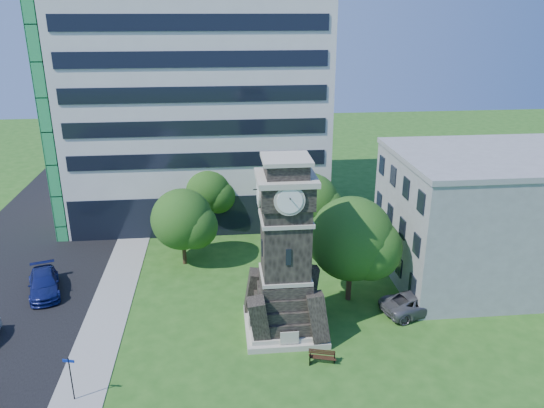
{
  "coord_description": "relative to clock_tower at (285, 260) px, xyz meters",
  "views": [
    {
      "loc": [
        -1.05,
        -29.0,
        20.78
      ],
      "look_at": [
        2.7,
        7.69,
        7.08
      ],
      "focal_mm": 35.0,
      "sensor_mm": 36.0,
      "label": 1
    }
  ],
  "objects": [
    {
      "name": "street_sign",
      "position": [
        -12.68,
        -5.83,
        -3.53
      ],
      "size": [
        0.67,
        0.07,
        2.8
      ],
      "rotation": [
        0.0,
        0.0,
        -0.24
      ],
      "color": "black",
      "rests_on": "ground"
    },
    {
      "name": "office_tall",
      "position": [
        -6.2,
        23.84,
        8.94
      ],
      "size": [
        26.2,
        15.11,
        28.6
      ],
      "color": "silver",
      "rests_on": "ground"
    },
    {
      "name": "clock_tower",
      "position": [
        0.0,
        0.0,
        0.0
      ],
      "size": [
        5.4,
        5.4,
        12.22
      ],
      "color": "beige",
      "rests_on": "ground"
    },
    {
      "name": "tree_nw",
      "position": [
        -7.29,
        10.72,
        -1.32
      ],
      "size": [
        5.7,
        5.18,
        6.72
      ],
      "rotation": [
        0.0,
        0.0,
        0.39
      ],
      "color": "#332114",
      "rests_on": "ground"
    },
    {
      "name": "car_street_north",
      "position": [
        -17.89,
        6.76,
        -4.5
      ],
      "size": [
        3.68,
        5.77,
        1.56
      ],
      "primitive_type": "imported",
      "rotation": [
        0.0,
        0.0,
        0.3
      ],
      "color": "navy",
      "rests_on": "ground"
    },
    {
      "name": "park_bench",
      "position": [
        1.86,
        -3.93,
        -4.83
      ],
      "size": [
        1.65,
        0.44,
        0.85
      ],
      "rotation": [
        0.0,
        0.0,
        -0.27
      ],
      "color": "black",
      "rests_on": "ground"
    },
    {
      "name": "tree_nc",
      "position": [
        -5.18,
        17.31,
        -1.01
      ],
      "size": [
        4.99,
        4.53,
        6.72
      ],
      "rotation": [
        0.0,
        0.0,
        0.12
      ],
      "color": "#332114",
      "rests_on": "ground"
    },
    {
      "name": "ground",
      "position": [
        -3.0,
        -2.0,
        -5.28
      ],
      "size": [
        160.0,
        160.0,
        0.0
      ],
      "primitive_type": "plane",
      "color": "#245518",
      "rests_on": "ground"
    },
    {
      "name": "car_east_lot",
      "position": [
        9.9,
        1.19,
        -4.5
      ],
      "size": [
        6.09,
        3.99,
        1.56
      ],
      "primitive_type": "imported",
      "rotation": [
        0.0,
        0.0,
        1.84
      ],
      "color": "#58575D",
      "rests_on": "ground"
    },
    {
      "name": "sidewalk",
      "position": [
        -12.5,
        3.0,
        -5.25
      ],
      "size": [
        3.0,
        70.0,
        0.06
      ],
      "primitive_type": "cube",
      "color": "gray",
      "rests_on": "ground"
    },
    {
      "name": "tree_ne",
      "position": [
        4.11,
        14.07,
        -1.44
      ],
      "size": [
        5.96,
        5.42,
        6.71
      ],
      "rotation": [
        0.0,
        0.0,
        0.32
      ],
      "color": "#332114",
      "rests_on": "ground"
    },
    {
      "name": "tree_east",
      "position": [
        5.36,
        3.42,
        -0.46
      ],
      "size": [
        6.81,
        6.19,
        8.12
      ],
      "rotation": [
        0.0,
        0.0,
        -0.4
      ],
      "color": "#332114",
      "rests_on": "ground"
    },
    {
      "name": "office_low",
      "position": [
        16.97,
        6.0,
        -0.07
      ],
      "size": [
        15.2,
        12.2,
        10.4
      ],
      "color": "#979A9C",
      "rests_on": "ground"
    }
  ]
}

